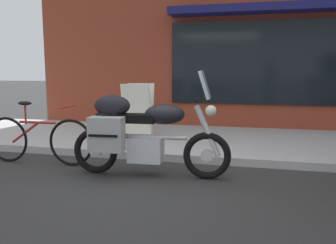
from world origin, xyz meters
The scene contains 4 objects.
ground_plane centered at (0.00, 0.00, 0.00)m, with size 80.00×80.00×0.00m, color #2F2F2F.
touring_motorcycle centered at (-0.26, 0.34, 0.60)m, with size 2.11×0.75×1.38m.
parked_bicycle centered at (-1.92, 0.58, 0.38)m, with size 1.75×0.48×0.94m.
sandwich_board_sign centered at (-1.00, 2.48, 0.63)m, with size 0.55×0.43×1.01m.
Camera 1 is at (1.17, -3.91, 1.38)m, focal length 37.43 mm.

